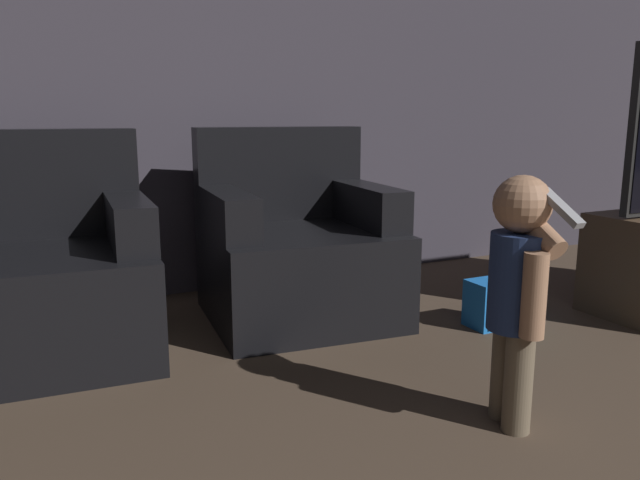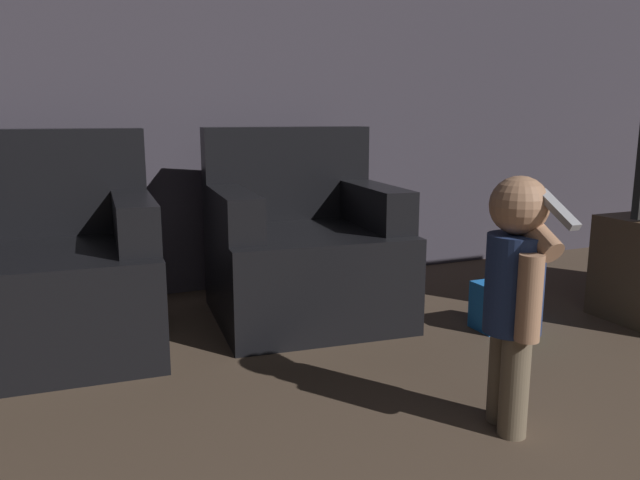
{
  "view_description": "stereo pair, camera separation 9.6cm",
  "coord_description": "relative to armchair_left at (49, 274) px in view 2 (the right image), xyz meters",
  "views": [
    {
      "loc": [
        -0.82,
        1.09,
        0.99
      ],
      "look_at": [
        0.17,
        3.15,
        0.53
      ],
      "focal_mm": 35.0,
      "sensor_mm": 36.0,
      "label": 1
    },
    {
      "loc": [
        -0.73,
        1.05,
        0.99
      ],
      "look_at": [
        0.17,
        3.15,
        0.53
      ],
      "focal_mm": 35.0,
      "sensor_mm": 36.0,
      "label": 2
    }
  ],
  "objects": [
    {
      "name": "wall_back",
      "position": [
        0.77,
        0.66,
        0.97
      ],
      "size": [
        8.4,
        0.05,
        2.6
      ],
      "color": "#3D3842",
      "rests_on": "ground_plane"
    },
    {
      "name": "armchair_left",
      "position": [
        0.0,
        0.0,
        0.0
      ],
      "size": [
        0.91,
        0.88,
        0.92
      ],
      "rotation": [
        0.0,
        0.0,
        -0.06
      ],
      "color": "black",
      "rests_on": "ground_plane"
    },
    {
      "name": "armchair_right",
      "position": [
        1.15,
        -0.0,
        0.0
      ],
      "size": [
        0.93,
        0.9,
        0.92
      ],
      "rotation": [
        0.0,
        0.0,
        -0.09
      ],
      "color": "black",
      "rests_on": "ground_plane"
    },
    {
      "name": "person_toddler",
      "position": [
        1.32,
        -1.34,
        0.15
      ],
      "size": [
        0.18,
        0.32,
        0.81
      ],
      "rotation": [
        0.0,
        0.0,
        -1.88
      ],
      "color": "brown",
      "rests_on": "ground_plane"
    },
    {
      "name": "toy_backpack",
      "position": [
        1.92,
        -0.56,
        -0.22
      ],
      "size": [
        0.24,
        0.18,
        0.22
      ],
      "color": "blue",
      "rests_on": "ground_plane"
    }
  ]
}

